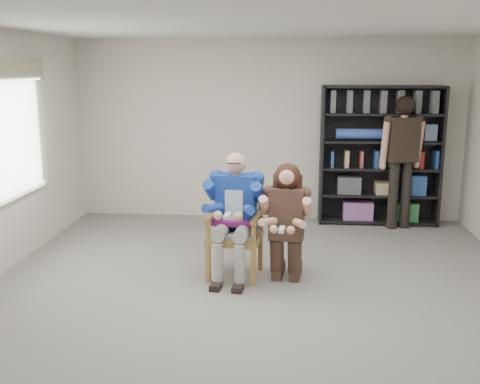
# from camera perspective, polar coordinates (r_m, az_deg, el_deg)

# --- Properties ---
(room_shell) EXTENTS (6.00, 7.00, 2.80)m
(room_shell) POSITION_cam_1_polar(r_m,az_deg,el_deg) (5.36, 1.59, 2.22)
(room_shell) COLOR beige
(room_shell) RESTS_ON ground
(floor) EXTENTS (6.00, 7.00, 0.01)m
(floor) POSITION_cam_1_polar(r_m,az_deg,el_deg) (5.78, 1.50, -11.57)
(floor) COLOR #65625E
(floor) RESTS_ON ground
(window_left) EXTENTS (0.16, 2.00, 1.75)m
(window_left) POSITION_cam_1_polar(r_m,az_deg,el_deg) (7.09, -22.55, 5.69)
(window_left) COLOR white
(window_left) RESTS_ON room_shell
(armchair) EXTENTS (0.71, 0.69, 1.11)m
(armchair) POSITION_cam_1_polar(r_m,az_deg,el_deg) (6.38, -0.52, -3.86)
(armchair) COLOR olive
(armchair) RESTS_ON floor
(seated_man) EXTENTS (0.72, 0.93, 1.45)m
(seated_man) POSITION_cam_1_polar(r_m,az_deg,el_deg) (6.34, -0.53, -2.41)
(seated_man) COLOR navy
(seated_man) RESTS_ON floor
(kneeling_woman) EXTENTS (0.65, 0.95, 1.33)m
(kneeling_woman) POSITION_cam_1_polar(r_m,az_deg,el_deg) (6.21, 4.71, -3.35)
(kneeling_woman) COLOR #3A261E
(kneeling_woman) RESTS_ON floor
(bookshelf) EXTENTS (1.80, 0.38, 2.10)m
(bookshelf) POSITION_cam_1_polar(r_m,az_deg,el_deg) (8.76, 14.04, 3.57)
(bookshelf) COLOR black
(bookshelf) RESTS_ON floor
(standing_man) EXTENTS (0.67, 0.48, 1.95)m
(standing_man) POSITION_cam_1_polar(r_m,az_deg,el_deg) (8.57, 16.08, 2.75)
(standing_man) COLOR black
(standing_man) RESTS_ON floor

